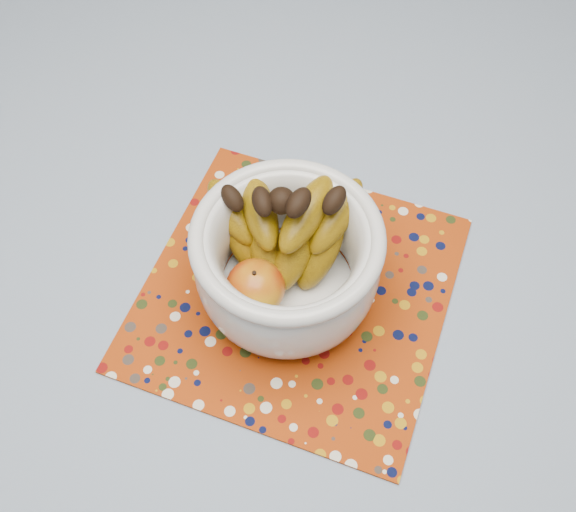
{
  "coord_description": "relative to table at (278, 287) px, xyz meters",
  "views": [
    {
      "loc": [
        0.1,
        -0.46,
        1.51
      ],
      "look_at": [
        0.02,
        -0.05,
        0.84
      ],
      "focal_mm": 42.0,
      "sensor_mm": 36.0,
      "label": 1
    }
  ],
  "objects": [
    {
      "name": "tablecloth",
      "position": [
        0.0,
        0.0,
        0.08
      ],
      "size": [
        1.32,
        1.32,
        0.01
      ],
      "primitive_type": "cube",
      "color": "slate",
      "rests_on": "table"
    },
    {
      "name": "table",
      "position": [
        0.0,
        0.0,
        0.0
      ],
      "size": [
        1.2,
        1.2,
        0.75
      ],
      "color": "brown",
      "rests_on": "ground"
    },
    {
      "name": "placemat",
      "position": [
        0.03,
        -0.05,
        0.09
      ],
      "size": [
        0.43,
        0.43,
        0.0
      ],
      "primitive_type": "cube",
      "rotation": [
        0.0,
        0.0,
        -0.17
      ],
      "color": "#922F07",
      "rests_on": "tablecloth"
    },
    {
      "name": "fruit_bowl",
      "position": [
        0.02,
        -0.04,
        0.17
      ],
      "size": [
        0.26,
        0.23,
        0.18
      ],
      "color": "silver",
      "rests_on": "placemat"
    }
  ]
}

